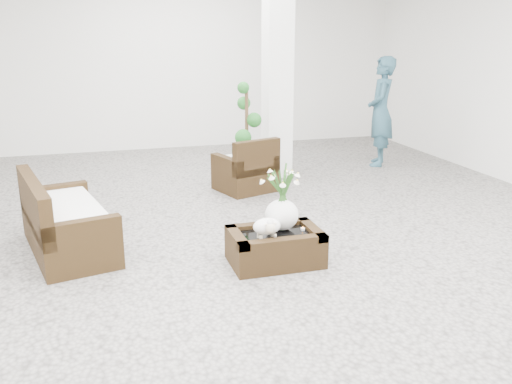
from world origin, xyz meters
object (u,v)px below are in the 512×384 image
object	(u,v)px
armchair	(245,164)
topiary	(247,137)
coffee_table	(275,248)
loveseat	(67,214)

from	to	relation	value
armchair	topiary	size ratio (longest dim) A/B	0.52
topiary	coffee_table	bearing A→B (deg)	-99.78
topiary	armchair	bearing A→B (deg)	-114.32
coffee_table	topiary	world-z (taller)	topiary
armchair	topiary	bearing A→B (deg)	-132.65
coffee_table	topiary	bearing A→B (deg)	80.22
coffee_table	topiary	size ratio (longest dim) A/B	0.59
armchair	topiary	xyz separation A→B (m)	(0.07, 0.15, 0.37)
loveseat	topiary	size ratio (longest dim) A/B	1.00
coffee_table	armchair	xyz separation A→B (m)	(0.41, 2.65, 0.24)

